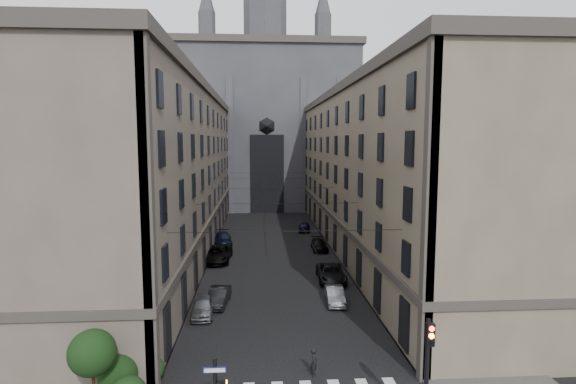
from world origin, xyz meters
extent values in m
cube|color=#383533|center=(-10.50, 36.00, 0.07)|extent=(7.00, 80.00, 0.15)
cube|color=#383533|center=(10.50, 36.00, 0.07)|extent=(7.00, 80.00, 0.15)
cube|color=#51473E|center=(-13.50, 36.00, 9.00)|extent=(13.00, 60.00, 18.00)
cube|color=#38332D|center=(-13.50, 36.00, 18.40)|extent=(13.60, 60.60, 0.90)
cube|color=#38332D|center=(-13.50, 36.00, 4.20)|extent=(13.40, 60.30, 0.50)
cube|color=brown|center=(13.50, 36.00, 9.00)|extent=(13.00, 60.00, 18.00)
cube|color=#38332D|center=(13.50, 36.00, 18.40)|extent=(13.60, 60.60, 0.90)
cube|color=#38332D|center=(13.50, 36.00, 4.20)|extent=(13.40, 60.30, 0.50)
cube|color=#2D2D33|center=(0.00, 75.00, 15.00)|extent=(34.00, 22.00, 30.00)
cube|color=#38332D|center=(0.00, 75.00, 30.50)|extent=(35.00, 23.00, 1.20)
cylinder|color=#2D2D33|center=(0.00, 75.00, 37.00)|extent=(8.40, 8.40, 14.00)
cone|color=#2D2D33|center=(-11.00, 72.00, 36.50)|extent=(3.20, 3.20, 13.00)
cone|color=#2D2D33|center=(11.00, 72.00, 36.50)|extent=(3.20, 3.20, 13.00)
cube|color=black|center=(0.00, 63.95, 7.00)|extent=(6.00, 0.30, 14.00)
cube|color=orange|center=(-3.22, 1.50, 2.90)|extent=(0.34, 0.24, 0.38)
cube|color=navy|center=(-3.50, 1.37, 3.55)|extent=(0.95, 0.05, 0.24)
cylinder|color=black|center=(5.60, 2.00, 2.60)|extent=(0.20, 0.20, 5.20)
cube|color=black|center=(5.60, 1.78, 4.60)|extent=(0.34, 0.30, 1.00)
cylinder|color=#FF0C07|center=(5.60, 1.62, 4.92)|extent=(0.22, 0.05, 0.22)
cylinder|color=orange|center=(5.60, 1.62, 4.60)|extent=(0.22, 0.05, 0.22)
cylinder|color=black|center=(5.60, 1.62, 4.28)|extent=(0.22, 0.05, 0.22)
sphere|color=black|center=(-8.80, 5.80, 1.15)|extent=(2.00, 2.00, 2.00)
sphere|color=black|center=(-7.40, 6.80, 0.85)|extent=(1.40, 1.40, 1.40)
sphere|color=black|center=(-9.50, 4.50, 2.95)|extent=(2.20, 2.20, 2.20)
cylinder|color=black|center=(0.00, 10.00, 7.50)|extent=(14.00, 0.03, 0.03)
cylinder|color=black|center=(0.00, 22.00, 7.50)|extent=(14.00, 0.03, 0.03)
cylinder|color=black|center=(0.00, 35.00, 7.50)|extent=(14.00, 0.03, 0.03)
cylinder|color=black|center=(0.00, 48.00, 7.50)|extent=(14.00, 0.03, 0.03)
cylinder|color=black|center=(0.00, 60.00, 7.50)|extent=(14.00, 0.03, 0.03)
cylinder|color=black|center=(-1.30, 36.00, 7.10)|extent=(0.03, 60.00, 0.03)
cylinder|color=black|center=(1.30, 36.00, 7.10)|extent=(0.03, 60.00, 0.03)
imported|color=slate|center=(-5.81, 16.20, 0.68)|extent=(1.80, 4.07, 1.36)
imported|color=black|center=(-4.84, 18.31, 0.67)|extent=(1.83, 4.19, 1.34)
imported|color=black|center=(-6.03, 31.23, 0.82)|extent=(2.99, 6.00, 1.63)
imported|color=black|center=(-6.09, 38.87, 0.78)|extent=(2.87, 5.61, 1.56)
imported|color=gray|center=(4.36, 18.08, 0.64)|extent=(1.58, 3.95, 1.28)
imported|color=black|center=(4.99, 23.73, 0.74)|extent=(2.63, 5.38, 1.47)
imported|color=black|center=(5.52, 35.53, 0.64)|extent=(1.84, 4.41, 1.27)
imported|color=black|center=(4.89, 46.66, 0.65)|extent=(2.03, 3.98, 1.30)
imported|color=black|center=(1.31, 7.09, 0.78)|extent=(0.52, 0.65, 1.56)
camera|label=1|loc=(-1.70, -16.10, 12.79)|focal=28.00mm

